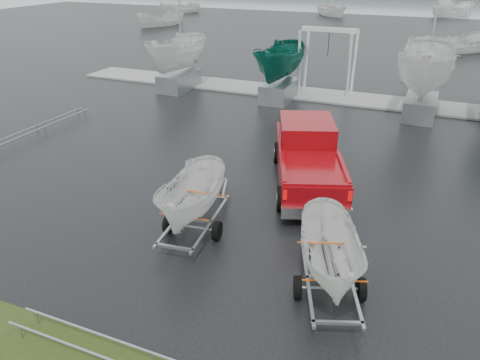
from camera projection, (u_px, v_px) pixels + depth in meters
ground_plane at (193, 170)px, 19.07m from camera, size 120.00×120.00×0.00m
dock at (290, 92)px, 29.83m from camera, size 30.00×3.00×0.12m
pickup_truck at (308, 153)px, 17.76m from camera, size 4.36×6.89×2.17m
trailer_hitched at (336, 213)px, 11.09m from camera, size 2.37×3.79×4.37m
trailer_parked at (192, 161)px, 13.73m from camera, size 1.84×3.72×4.48m
boat_hoist at (328, 53)px, 27.90m from camera, size 3.30×2.18×4.12m
keelboat_0 at (176, 31)px, 29.05m from camera, size 2.32×3.20×10.48m
keelboat_1 at (281, 40)px, 26.86m from camera, size 2.25×3.20×7.08m
keelboat_2 at (434, 29)px, 23.41m from camera, size 2.88×3.20×11.06m
mast_rack_0 at (41, 126)px, 22.93m from camera, size 0.56×6.50×0.06m
moored_boat_0 at (162, 26)px, 58.69m from camera, size 3.44×3.48×11.54m
moored_boat_1 at (331, 16)px, 68.32m from camera, size 3.64×3.64×11.37m
moored_boat_2 at (462, 51)px, 42.86m from camera, size 3.78×3.77×11.51m
moored_boat_4 at (181, 13)px, 71.93m from camera, size 3.48×3.49×11.24m
moored_boat_5 at (451, 16)px, 68.11m from camera, size 4.17×4.18×11.88m
moored_boat_6 at (445, 11)px, 74.16m from camera, size 2.79×2.85×11.35m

